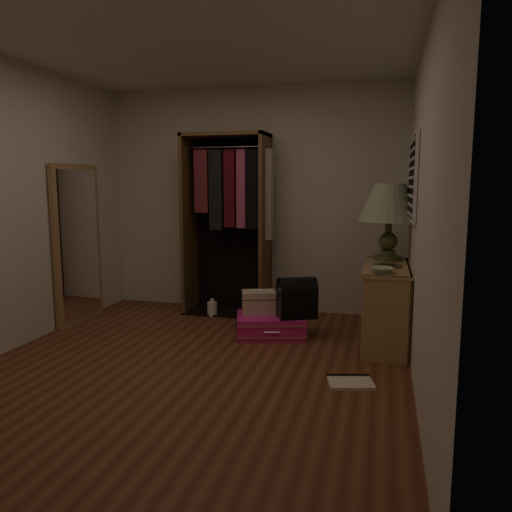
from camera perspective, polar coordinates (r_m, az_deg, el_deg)
name	(u,v)px	position (r m, az deg, el deg)	size (l,w,h in m)	color
ground	(192,366)	(4.26, -7.27, -12.41)	(4.00, 4.00, 0.00)	brown
room_walls	(200,184)	(4.00, -6.43, 8.22)	(3.52, 4.02, 2.60)	beige
console_bookshelf	(385,302)	(4.87, 14.56, -5.14)	(0.42, 1.12, 0.75)	#A98351
open_wardrobe	(231,207)	(5.73, -2.88, 5.57)	(1.01, 0.50, 2.05)	brown
floor_mirror	(78,244)	(5.72, -19.71, 1.30)	(0.06, 0.80, 1.70)	#A98352
pink_suitcase	(271,325)	(5.00, 1.68, -7.91)	(0.79, 0.66, 0.21)	#E51C8A
train_case	(259,302)	(5.02, 0.31, -5.27)	(0.39, 0.32, 0.24)	beige
black_bag	(297,297)	(4.86, 4.68, -4.65)	(0.43, 0.37, 0.40)	black
table_lamp	(389,204)	(5.04, 15.01, 5.71)	(0.79, 0.79, 0.75)	#464F26
brass_tray	(387,266)	(4.67, 14.80, -1.12)	(0.35, 0.35, 0.02)	olive
ceramic_bowl	(382,270)	(4.35, 14.16, -1.57)	(0.20, 0.20, 0.05)	#A9C7A6
white_jug	(212,309)	(5.74, -5.02, -6.00)	(0.15, 0.15, 0.20)	white
floor_book	(350,381)	(3.96, 10.70, -13.91)	(0.39, 0.34, 0.03)	#F4EBCD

